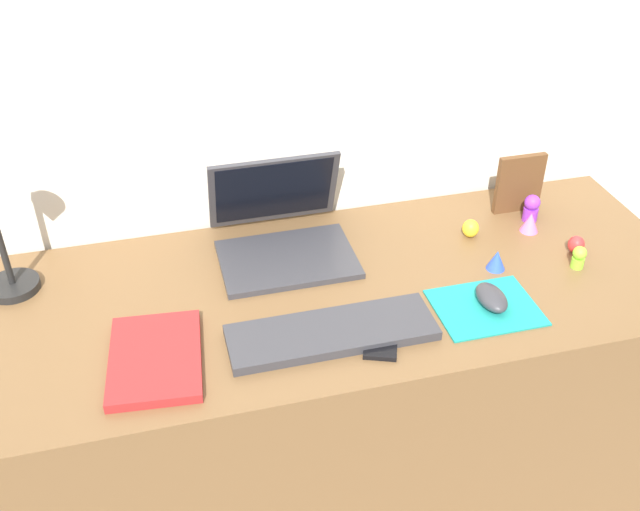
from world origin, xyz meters
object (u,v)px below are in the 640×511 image
keyboard (332,332)px  toy_figurine_pink (530,222)px  mouse (492,298)px  toy_figurine_red (576,244)px  notebook_pad (155,358)px  cell_phone (381,337)px  toy_figurine_purple (531,208)px  toy_figurine_blue (497,260)px  laptop (281,228)px  picture_frame (519,184)px  toy_figurine_lime (579,257)px  toy_figurine_yellow (471,228)px

keyboard → toy_figurine_pink: (0.56, 0.25, 0.01)m
mouse → toy_figurine_red: bearing=25.7°
toy_figurine_pink → notebook_pad: bearing=-165.2°
keyboard → toy_figurine_pink: 0.61m
cell_phone → notebook_pad: notebook_pad is taller
notebook_pad → toy_figurine_purple: bearing=22.4°
cell_phone → toy_figurine_blue: (0.32, 0.16, 0.02)m
notebook_pad → toy_figurine_red: size_ratio=5.81×
laptop → picture_frame: bearing=1.4°
keyboard → mouse: size_ratio=4.27×
cell_phone → toy_figurine_pink: bearing=52.0°
notebook_pad → toy_figurine_purple: 0.96m
laptop → notebook_pad: (-0.31, -0.32, -0.04)m
keyboard → picture_frame: size_ratio=2.73×
laptop → cell_phone: size_ratio=2.34×
keyboard → toy_figurine_blue: 0.43m
notebook_pad → toy_figurine_lime: toy_figurine_lime is taller
toy_figurine_red → mouse: bearing=-154.3°
laptop → toy_figurine_blue: 0.49m
cell_phone → toy_figurine_purple: size_ratio=1.85×
toy_figurine_blue → laptop: bearing=155.4°
notebook_pad → toy_figurine_yellow: size_ratio=5.53×
toy_figurine_purple → toy_figurine_blue: toy_figurine_purple is taller
picture_frame → toy_figurine_red: bearing=-76.9°
keyboard → toy_figurine_pink: toy_figurine_pink is taller
keyboard → toy_figurine_blue: size_ratio=8.84×
toy_figurine_red → laptop: bearing=163.7°
toy_figurine_red → toy_figurine_pink: (-0.06, 0.11, 0.00)m
laptop → toy_figurine_lime: size_ratio=5.67×
notebook_pad → toy_figurine_blue: (0.75, 0.12, 0.01)m
toy_figurine_lime → toy_figurine_red: bearing=63.7°
laptop → toy_figurine_lime: bearing=-21.4°
notebook_pad → mouse: bearing=5.3°
mouse → picture_frame: 0.41m
keyboard → toy_figurine_pink: size_ratio=8.47×
cell_phone → toy_figurine_pink: toy_figurine_pink is taller
toy_figurine_pink → toy_figurine_yellow: (-0.15, 0.01, -0.00)m
mouse → toy_figurine_yellow: 0.26m
toy_figurine_red → toy_figurine_pink: 0.12m
cell_phone → toy_figurine_blue: toy_figurine_blue is taller
toy_figurine_purple → picture_frame: bearing=102.8°
laptop → mouse: 0.49m
mouse → toy_figurine_pink: size_ratio=1.98×
keyboard → toy_figurine_yellow: size_ratio=9.45×
toy_figurine_yellow → laptop: bearing=171.4°
mouse → toy_figurine_blue: 0.14m
toy_figurine_pink → toy_figurine_lime: (0.03, -0.16, 0.00)m
laptop → keyboard: laptop is taller
cell_phone → picture_frame: 0.61m
mouse → toy_figurine_lime: bearing=17.5°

